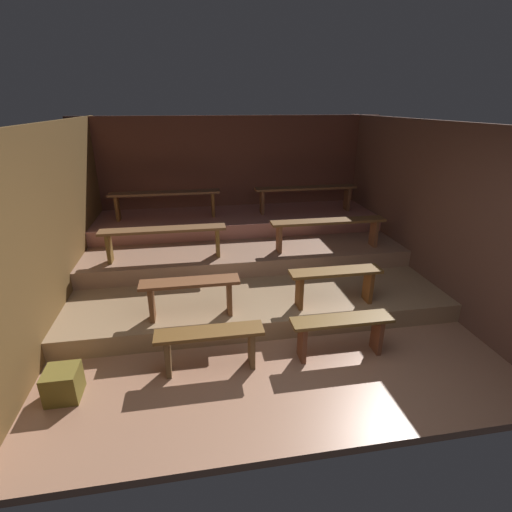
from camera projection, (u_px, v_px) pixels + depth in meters
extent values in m
cube|color=#A6755A|center=(253.00, 296.00, 5.53)|extent=(5.66, 5.51, 0.08)
cube|color=brown|center=(233.00, 181.00, 7.26)|extent=(5.66, 0.06, 2.36)
cube|color=brown|center=(56.00, 224.00, 4.69)|extent=(0.06, 5.51, 2.36)
cube|color=brown|center=(422.00, 207.00, 5.46)|extent=(0.06, 5.51, 2.36)
cube|color=#A3825F|center=(247.00, 270.00, 6.01)|extent=(4.86, 3.54, 0.24)
cube|color=#9F765D|center=(242.00, 243.00, 6.48)|extent=(4.86, 2.31, 0.24)
cube|color=#AE6C61|center=(238.00, 221.00, 6.85)|extent=(4.86, 1.31, 0.24)
cube|color=brown|center=(209.00, 332.00, 3.81)|extent=(1.09, 0.25, 0.04)
cube|color=brown|center=(168.00, 356.00, 3.83)|extent=(0.05, 0.20, 0.42)
cube|color=brown|center=(251.00, 347.00, 3.96)|extent=(0.05, 0.20, 0.42)
cube|color=brown|center=(342.00, 320.00, 4.03)|extent=(1.09, 0.25, 0.04)
cube|color=brown|center=(302.00, 342.00, 4.05)|extent=(0.05, 0.20, 0.42)
cube|color=brown|center=(377.00, 335.00, 4.18)|extent=(0.05, 0.20, 0.42)
cube|color=brown|center=(190.00, 282.00, 4.33)|extent=(1.13, 0.25, 0.04)
cube|color=brown|center=(152.00, 303.00, 4.34)|extent=(0.05, 0.20, 0.42)
cube|color=brown|center=(229.00, 297.00, 4.48)|extent=(0.05, 0.20, 0.42)
cube|color=brown|center=(336.00, 272.00, 4.60)|extent=(1.13, 0.25, 0.04)
cube|color=brown|center=(299.00, 291.00, 4.61)|extent=(0.05, 0.20, 0.42)
cube|color=brown|center=(368.00, 286.00, 4.75)|extent=(0.05, 0.20, 0.42)
cube|color=brown|center=(163.00, 230.00, 5.34)|extent=(1.75, 0.25, 0.04)
cube|color=brown|center=(109.00, 248.00, 5.31)|extent=(0.05, 0.20, 0.42)
cube|color=brown|center=(218.00, 242.00, 5.54)|extent=(0.05, 0.20, 0.42)
cube|color=brown|center=(328.00, 221.00, 5.72)|extent=(1.75, 0.25, 0.04)
cube|color=brown|center=(279.00, 238.00, 5.69)|extent=(0.05, 0.20, 0.42)
cube|color=brown|center=(374.00, 233.00, 5.92)|extent=(0.05, 0.20, 0.42)
cube|color=brown|center=(165.00, 193.00, 6.42)|extent=(1.83, 0.25, 0.04)
cube|color=brown|center=(118.00, 208.00, 6.38)|extent=(0.05, 0.20, 0.42)
cube|color=brown|center=(213.00, 204.00, 6.63)|extent=(0.05, 0.20, 0.42)
cube|color=brown|center=(306.00, 188.00, 6.80)|extent=(1.83, 0.25, 0.04)
cube|color=brown|center=(262.00, 202.00, 6.76)|extent=(0.05, 0.20, 0.42)
cube|color=brown|center=(347.00, 199.00, 7.01)|extent=(0.05, 0.20, 0.42)
cube|color=brown|center=(63.00, 384.00, 3.53)|extent=(0.30, 0.30, 0.30)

